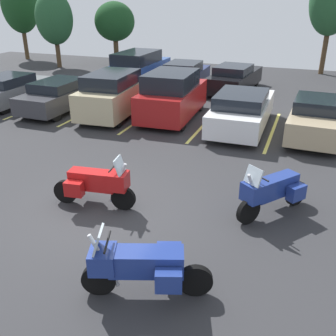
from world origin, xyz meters
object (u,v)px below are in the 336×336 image
object	(u,v)px
car_charcoal	(61,95)
car_tan	(317,117)
car_far_blue	(140,68)
car_far_navy	(185,76)
car_champagne	(114,94)
motorcycle_second	(272,190)
motorcycle_touring	(96,183)
car_grey	(10,90)
car_white	(242,110)
car_far_black	(235,78)
motorcycle_third	(141,265)
car_red	(172,96)

from	to	relation	value
car_charcoal	car_tan	size ratio (longest dim) A/B	0.96
car_far_blue	car_far_navy	distance (m)	2.72
car_champagne	motorcycle_second	bearing A→B (deg)	-39.56
motorcycle_touring	motorcycle_second	world-z (taller)	motorcycle_second
car_grey	motorcycle_second	bearing A→B (deg)	-25.03
car_white	car_far_navy	xyz separation A→B (m)	(-4.23, 5.82, -0.02)
car_tan	car_far_navy	xyz separation A→B (m)	(-6.97, 5.68, 0.00)
car_tan	car_grey	bearing A→B (deg)	-178.62
car_far_blue	car_tan	bearing A→B (deg)	-30.22
motorcycle_touring	car_white	bearing A→B (deg)	73.07
car_tan	car_far_black	size ratio (longest dim) A/B	0.94
car_charcoal	car_champagne	size ratio (longest dim) A/B	1.01
car_far_black	car_charcoal	bearing A→B (deg)	-135.91
motorcycle_second	motorcycle_third	bearing A→B (deg)	-116.91
car_far_navy	car_far_black	size ratio (longest dim) A/B	0.92
car_far_black	car_white	bearing A→B (deg)	-76.07
car_grey	car_charcoal	world-z (taller)	car_grey
car_champagne	motorcycle_third	bearing A→B (deg)	-59.93
car_red	motorcycle_second	bearing A→B (deg)	-53.32
car_grey	car_champagne	distance (m)	5.51
motorcycle_third	car_far_navy	xyz separation A→B (m)	(-4.30, 15.52, 0.09)
car_charcoal	motorcycle_third	bearing A→B (deg)	-49.11
motorcycle_touring	car_tan	size ratio (longest dim) A/B	0.45
motorcycle_second	car_far_blue	distance (m)	14.85
car_far_black	car_grey	bearing A→B (deg)	-145.95
motorcycle_touring	motorcycle_third	distance (m)	3.33
car_charcoal	car_white	bearing A→B (deg)	1.51
car_tan	car_far_black	distance (m)	7.40
motorcycle_third	motorcycle_second	bearing A→B (deg)	63.09
car_far_blue	car_white	bearing A→B (deg)	-39.79
car_white	car_far_black	distance (m)	6.37
motorcycle_touring	car_far_navy	distance (m)	13.24
car_far_navy	car_far_black	distance (m)	2.72
motorcycle_touring	car_champagne	bearing A→B (deg)	114.49
motorcycle_second	car_far_navy	distance (m)	13.46
car_white	car_far_black	bearing A→B (deg)	103.93
car_charcoal	motorcycle_second	bearing A→B (deg)	-30.84
motorcycle_third	car_tan	world-z (taller)	car_tan
car_champagne	car_tan	distance (m)	8.21
car_red	car_far_black	size ratio (longest dim) A/B	0.87
car_grey	car_tan	distance (m)	13.71
car_grey	car_charcoal	xyz separation A→B (m)	(2.83, -0.02, 0.01)
motorcycle_second	car_far_black	bearing A→B (deg)	105.33
car_far_blue	motorcycle_third	bearing A→B (deg)	-65.62
motorcycle_third	car_champagne	xyz separation A→B (m)	(-5.53, 9.56, 0.30)
car_tan	car_far_black	world-z (taller)	car_tan
motorcycle_second	car_champagne	distance (m)	9.50
car_far_blue	car_far_navy	world-z (taller)	car_far_blue
motorcycle_second	car_red	distance (m)	8.12
car_white	car_far_blue	xyz separation A→B (m)	(-6.94, 5.78, 0.22)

